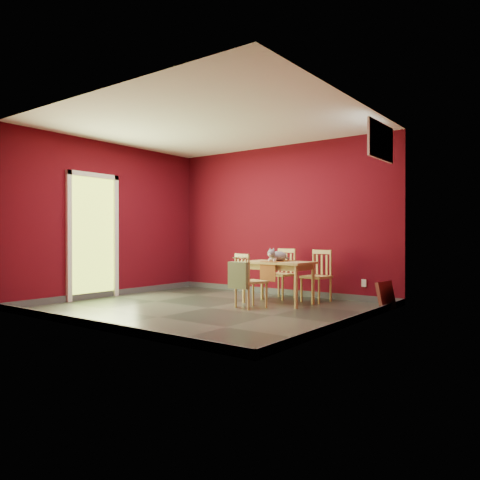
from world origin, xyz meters
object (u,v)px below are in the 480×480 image
Objects in this scene: chair_far_left at (282,273)px; picture_frame at (386,296)px; chair_far_right at (317,275)px; chair_near at (249,280)px; cat at (278,254)px; dining_table at (278,267)px; tote_bag at (239,275)px.

picture_frame is (1.88, -0.23, -0.23)m from chair_far_left.
chair_near is (-0.48, -1.23, -0.02)m from chair_far_right.
chair_far_right is 1.88× the size of cat.
dining_table is at bearing -130.48° from cat.
picture_frame is at bearing 30.77° from chair_near.
cat is at bearing -63.57° from chair_far_left.
picture_frame is at bearing 13.13° from dining_table.
chair_far_left is at bearing 96.11° from tote_bag.
chair_far_right is (0.38, 0.60, -0.15)m from dining_table.
chair_near is at bearing 78.97° from tote_bag.
cat is at bearing -122.24° from chair_far_right.
chair_far_left is 1.44m from tote_bag.
cat reaches higher than chair_far_right.
cat reaches higher than picture_frame.
picture_frame is at bearing 34.84° from tote_bag.
cat is at bearing 80.46° from chair_near.
chair_near is at bearing -77.79° from cat.
chair_far_left is 0.67m from chair_far_right.
cat is 1.05× the size of picture_frame.
dining_table is 1.32× the size of chair_near.
picture_frame is at bearing 34.87° from cat.
chair_far_right reaches higher than tote_bag.
tote_bag reaches higher than picture_frame.
chair_near is 0.22m from tote_bag.
dining_table is 2.51× the size of picture_frame.
chair_near is at bearing -149.23° from picture_frame.
dining_table is at bearing -63.72° from chair_far_left.
chair_far_right is at bearing 169.28° from picture_frame.
picture_frame is at bearing -10.72° from chair_far_right.
tote_bag is at bearing -99.80° from dining_table.
chair_near reaches higher than picture_frame.
chair_far_right is 1.85× the size of tote_bag.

